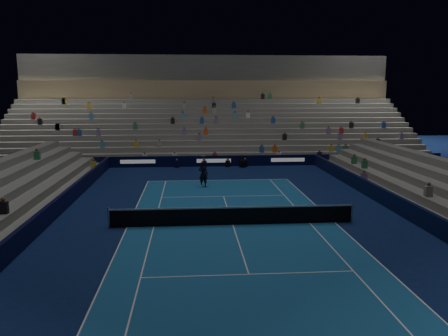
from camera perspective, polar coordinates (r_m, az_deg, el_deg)
name	(u,v)px	position (r m, az deg, el deg)	size (l,w,h in m)	color
ground	(233,225)	(23.43, 1.14, -7.34)	(90.00, 90.00, 0.00)	#0C1A48
court_surface	(233,225)	(23.43, 1.14, -7.33)	(10.97, 23.77, 0.01)	#19558D
sponsor_barrier_far	(214,161)	(41.34, -1.34, 0.91)	(44.00, 0.25, 1.00)	black
sponsor_barrier_east	(411,212)	(26.06, 22.99, -5.23)	(0.25, 37.00, 1.00)	black
sponsor_barrier_west	(43,220)	(24.37, -22.34, -6.20)	(0.25, 37.00, 1.00)	black
grandstand_main	(209,123)	(50.35, -1.93, 5.81)	(44.00, 15.20, 11.20)	slate
tennis_net	(233,216)	(23.29, 1.14, -6.16)	(12.90, 0.10, 1.10)	#B2B2B7
tennis_player	(203,174)	(32.37, -2.68, -0.78)	(0.70, 0.46, 1.92)	black
broadcast_camera	(243,164)	(40.87, 2.44, 0.58)	(0.71, 1.06, 0.67)	black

